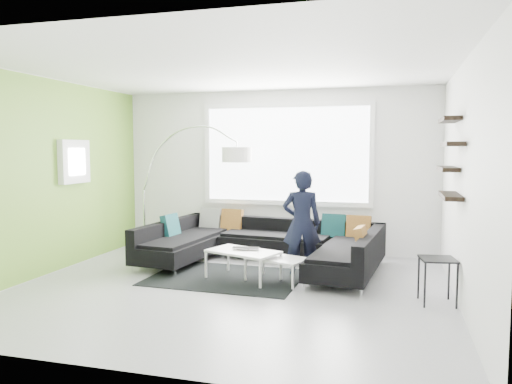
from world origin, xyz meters
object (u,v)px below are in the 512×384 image
person (302,223)px  laptop (245,249)px  side_table (437,281)px  coffee_table (260,266)px  sectional_sofa (262,246)px  arc_lamp (144,190)px

person → laptop: (-0.70, -0.45, -0.33)m
laptop → side_table: bearing=-18.7°
coffee_table → side_table: 2.28m
sectional_sofa → person: 0.83m
arc_lamp → person: (2.90, -0.81, -0.34)m
coffee_table → person: bearing=63.6°
sectional_sofa → side_table: 2.69m
coffee_table → person: person is taller
coffee_table → laptop: laptop is taller
arc_lamp → laptop: (2.20, -1.25, -0.67)m
arc_lamp → person: 3.03m
coffee_table → arc_lamp: 2.87m
coffee_table → side_table: (2.25, -0.42, 0.07)m
coffee_table → side_table: bearing=9.0°
arc_lamp → laptop: size_ratio=5.33×
person → arc_lamp: bearing=-28.6°
laptop → coffee_table: bearing=-15.1°
arc_lamp → side_table: (4.66, -1.70, -0.82)m
side_table → arc_lamp: bearing=160.0°
sectional_sofa → side_table: sectional_sofa is taller
person → laptop: person is taller
sectional_sofa → laptop: (-0.04, -0.73, 0.09)m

